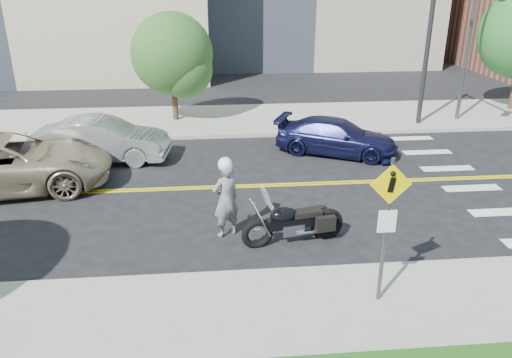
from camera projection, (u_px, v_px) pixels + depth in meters
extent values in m
plane|color=black|center=(182.00, 189.00, 15.49)|extent=(120.00, 120.00, 0.00)
cube|color=#9E9B91|center=(161.00, 358.00, 8.55)|extent=(60.00, 5.00, 0.15)
cube|color=#9E9B91|center=(189.00, 121.00, 22.36)|extent=(60.00, 5.00, 0.15)
cylinder|color=#4C4C51|center=(471.00, 26.00, 20.91)|extent=(0.16, 0.16, 8.00)
cylinder|color=black|center=(428.00, 40.00, 20.47)|extent=(0.20, 0.20, 7.00)
cylinder|color=#4C4C51|center=(385.00, 232.00, 9.41)|extent=(0.08, 0.08, 3.00)
cube|color=#F9D800|center=(391.00, 184.00, 9.01)|extent=(0.78, 0.03, 0.78)
cube|color=white|center=(387.00, 221.00, 9.29)|extent=(0.35, 0.03, 0.45)
imported|color=#B5B5BB|center=(226.00, 199.00, 12.38)|extent=(0.86, 0.76, 1.97)
sphere|color=white|center=(225.00, 164.00, 12.02)|extent=(0.36, 0.36, 0.36)
imported|color=tan|center=(6.00, 163.00, 15.12)|extent=(6.54, 3.77, 1.72)
imported|color=#9FA3A6|center=(102.00, 140.00, 17.57)|extent=(4.80, 2.13, 1.53)
imported|color=#161842|center=(336.00, 137.00, 18.29)|extent=(4.79, 3.51, 1.29)
cylinder|color=#382619|center=(174.00, 79.00, 21.66)|extent=(0.25, 0.25, 3.88)
sphere|color=#28551A|center=(172.00, 54.00, 21.25)|extent=(3.49, 3.49, 3.49)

